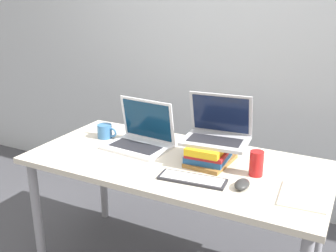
{
  "coord_description": "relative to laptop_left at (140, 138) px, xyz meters",
  "views": [
    {
      "loc": [
        0.83,
        -1.32,
        1.52
      ],
      "look_at": [
        -0.05,
        0.37,
        0.88
      ],
      "focal_mm": 42.0,
      "sensor_mm": 36.0,
      "label": 1
    }
  ],
  "objects": [
    {
      "name": "mouse",
      "position": [
        0.66,
        -0.22,
        -0.03
      ],
      "size": [
        0.06,
        0.11,
        0.04
      ],
      "color": "#2D2D2D",
      "rests_on": "desk"
    },
    {
      "name": "laptop_left",
      "position": [
        0.0,
        0.0,
        0.0
      ],
      "size": [
        0.37,
        0.28,
        0.26
      ],
      "color": "silver",
      "rests_on": "desk"
    },
    {
      "name": "book_stack",
      "position": [
        0.43,
        -0.03,
        0.0
      ],
      "size": [
        0.22,
        0.28,
        0.11
      ],
      "color": "olive",
      "rests_on": "desk"
    },
    {
      "name": "wireless_keyboard",
      "position": [
        0.44,
        -0.26,
        -0.05
      ],
      "size": [
        0.32,
        0.14,
        0.01
      ],
      "color": "#28282D",
      "rests_on": "desk"
    },
    {
      "name": "wall_back",
      "position": [
        0.26,
        0.9,
        0.6
      ],
      "size": [
        8.0,
        0.05,
        2.7
      ],
      "color": "silver",
      "rests_on": "ground_plane"
    },
    {
      "name": "laptop_on_books",
      "position": [
        0.45,
        0.01,
        0.1
      ],
      "size": [
        0.34,
        0.27,
        0.24
      ],
      "color": "#B2B2B7",
      "rests_on": "book_stack"
    },
    {
      "name": "soda_can",
      "position": [
        0.68,
        -0.07,
        0.01
      ],
      "size": [
        0.07,
        0.07,
        0.12
      ],
      "color": "red",
      "rests_on": "desk"
    },
    {
      "name": "mug",
      "position": [
        -0.26,
        0.03,
        -0.01
      ],
      "size": [
        0.13,
        0.09,
        0.08
      ],
      "color": "teal",
      "rests_on": "desk"
    },
    {
      "name": "notepad",
      "position": [
        0.92,
        -0.18,
        -0.05
      ],
      "size": [
        0.21,
        0.26,
        0.01
      ],
      "color": "white",
      "rests_on": "desk"
    },
    {
      "name": "desk",
      "position": [
        0.26,
        -0.08,
        -0.12
      ],
      "size": [
        1.55,
        0.74,
        0.7
      ],
      "color": "beige",
      "rests_on": "ground_plane"
    }
  ]
}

